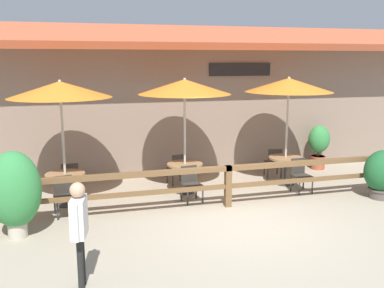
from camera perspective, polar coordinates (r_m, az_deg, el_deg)
The scene contains 19 objects.
ground_plane at distance 8.95m, azimuth 7.11°, elevation -10.42°, with size 60.00×60.00×0.00m, color #9E937F.
building_facade at distance 12.26m, azimuth 0.05°, elevation 5.97°, with size 14.28×1.49×4.23m.
patio_railing at distance 9.65m, azimuth 4.84°, elevation -4.39°, with size 10.40×0.14×0.95m.
patio_umbrella_near at distance 9.84m, azimuth -17.18°, elevation 6.93°, with size 2.25×2.25×2.85m.
dining_table_near at distance 10.18m, azimuth -16.52°, elevation -4.61°, with size 0.89×0.89×0.74m.
chair_near_streetside at distance 9.57m, azimuth -16.69°, elevation -6.42°, with size 0.49×0.49×0.84m.
chair_near_wallside at distance 10.85m, azimuth -15.99°, elevation -4.31°, with size 0.46×0.46×0.84m.
patio_umbrella_middle at distance 10.35m, azimuth -0.99°, elevation 7.61°, with size 2.25×2.25×2.85m.
dining_table_middle at distance 10.68m, azimuth -0.96°, elevation -3.40°, with size 0.89×0.89×0.74m.
chair_middle_streetside at distance 10.03m, azimuth -0.15°, elevation -5.12°, with size 0.48×0.48×0.84m.
chair_middle_wallside at distance 11.38m, azimuth -1.96°, elevation -3.15°, with size 0.49×0.49×0.84m.
patio_umbrella_far at distance 11.35m, azimuth 12.77°, elevation 7.66°, with size 2.25×2.25×2.85m.
dining_table_far at distance 11.64m, azimuth 12.34°, elevation -2.43°, with size 0.89×0.89×0.74m.
chair_far_streetside at distance 11.11m, azimuth 14.26°, elevation -3.85°, with size 0.46×0.46×0.84m.
chair_far_wallside at distance 12.28m, azimuth 10.83°, elevation -2.28°, with size 0.49×0.49×0.84m.
potted_plant_small_flowering at distance 8.58m, azimuth -22.59°, elevation -5.79°, with size 0.96×0.87×1.65m.
potted_plant_broad_leaf at distance 11.20m, azimuth 24.07°, elevation -3.60°, with size 0.90×0.81×1.18m.
potted_plant_tall_tropical at distance 13.48m, azimuth 16.56°, elevation 0.06°, with size 0.65×0.59×1.34m.
pedestrian at distance 6.39m, azimuth -14.83°, elevation -9.89°, with size 0.27×0.56×1.59m.
Camera 1 is at (-3.22, -7.67, 3.28)m, focal length 40.00 mm.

